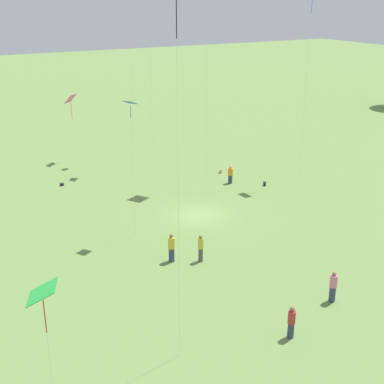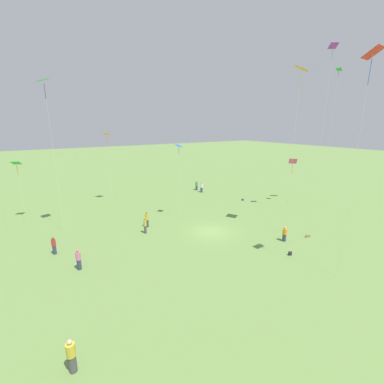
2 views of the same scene
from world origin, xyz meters
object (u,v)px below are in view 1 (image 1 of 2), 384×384
at_px(kite_6, 43,298).
at_px(picnic_bag_0, 221,171).
at_px(kite_3, 71,100).
at_px(kite_5, 176,6).
at_px(kite_7, 130,110).
at_px(person_2, 291,322).
at_px(picnic_bag_1, 265,184).
at_px(picnic_bag_2, 62,184).
at_px(person_3, 230,175).
at_px(person_8, 201,248).
at_px(person_7, 171,248).
at_px(person_1, 333,286).

distance_m(kite_6, picnic_bag_0, 34.43).
relative_size(kite_3, kite_6, 0.88).
height_order(kite_3, kite_5, kite_5).
distance_m(kite_6, kite_7, 19.47).
bearing_deg(person_2, picnic_bag_0, 43.44).
xyz_separation_m(person_2, kite_6, (2.22, -11.90, 6.14)).
xyz_separation_m(person_2, picnic_bag_1, (-18.24, 11.86, -0.68)).
relative_size(person_2, picnic_bag_2, 4.34).
distance_m(person_3, kite_6, 31.71).
xyz_separation_m(person_8, picnic_bag_1, (-9.32, 11.75, -0.74)).
relative_size(person_3, person_8, 0.89).
height_order(person_3, picnic_bag_0, person_3).
distance_m(person_7, kite_5, 17.06).
xyz_separation_m(person_3, picnic_bag_0, (-2.87, 0.80, -0.61)).
bearing_deg(kite_3, person_3, 128.40).
height_order(kite_6, picnic_bag_0, kite_6).
xyz_separation_m(person_1, kite_5, (0.09, -9.36, 14.35)).
bearing_deg(kite_7, person_1, -142.42).
bearing_deg(picnic_bag_1, picnic_bag_0, -163.38).
height_order(kite_3, kite_6, kite_6).
height_order(person_3, kite_7, kite_7).
relative_size(person_3, kite_3, 0.24).
relative_size(person_1, picnic_bag_0, 3.97).
distance_m(person_2, kite_6, 13.57).
bearing_deg(picnic_bag_2, kite_3, 153.96).
bearing_deg(person_2, kite_6, 168.24).
height_order(picnic_bag_1, picnic_bag_2, picnic_bag_1).
bearing_deg(kite_3, kite_7, 87.30).
height_order(person_7, kite_3, kite_3).
xyz_separation_m(person_2, kite_5, (-1.39, -5.34, 14.40)).
xyz_separation_m(person_2, kite_3, (-33.74, -0.10, 5.11)).
bearing_deg(picnic_bag_1, person_7, -57.63).
bearing_deg(picnic_bag_1, person_8, -51.58).
distance_m(person_2, person_7, 9.90).
bearing_deg(person_1, kite_5, -40.53).
xyz_separation_m(kite_6, picnic_bag_2, (-29.01, 8.40, -6.88)).
xyz_separation_m(person_2, person_3, (-20.24, 9.61, -0.08)).
xyz_separation_m(person_1, picnic_bag_2, (-25.32, -7.52, -0.79)).
xyz_separation_m(kite_5, picnic_bag_0, (-21.72, 15.75, -15.08)).
relative_size(person_8, kite_5, 0.11).
relative_size(person_3, kite_7, 0.17).
xyz_separation_m(person_7, picnic_bag_0, (-13.32, 11.88, -0.75)).
xyz_separation_m(picnic_bag_1, picnic_bag_2, (-8.55, -15.35, -0.06)).
bearing_deg(kite_3, picnic_bag_2, 66.63).
height_order(person_3, kite_6, kite_6).
bearing_deg(person_8, picnic_bag_0, -31.41).
relative_size(picnic_bag_0, picnic_bag_2, 1.16).
height_order(person_2, kite_6, kite_6).
distance_m(person_1, person_8, 8.42).
height_order(person_7, kite_5, kite_5).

